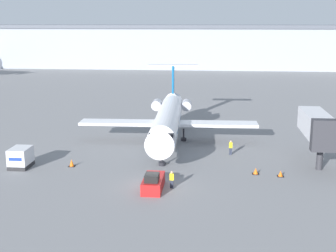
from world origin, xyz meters
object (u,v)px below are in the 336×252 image
jet_bridge (318,127)px  pushback_tug (153,182)px  airplane_main (168,119)px  traffic_cone_left (72,163)px  worker_near_tug (172,179)px  traffic_cone_right (256,171)px  luggage_cart (21,158)px  worker_by_wing (231,147)px  traffic_cone_mid (281,174)px

jet_bridge → pushback_tug: bearing=-150.6°
airplane_main → traffic_cone_left: (-9.83, -11.76, -2.91)m
pushback_tug → worker_near_tug: bearing=16.5°
pushback_tug → traffic_cone_right: pushback_tug is taller
traffic_cone_left → worker_near_tug: bearing=-26.3°
luggage_cart → worker_near_tug: 18.19m
worker_by_wing → jet_bridge: jet_bridge is taller
luggage_cart → worker_by_wing: 24.81m
luggage_cart → traffic_cone_right: luggage_cart is taller
airplane_main → traffic_cone_mid: bearing=-44.5°
jet_bridge → worker_by_wing: bearing=162.0°
traffic_cone_right → jet_bridge: jet_bridge is taller
traffic_cone_left → jet_bridge: (27.67, 3.45, 4.06)m
worker_by_wing → jet_bridge: 10.67m
pushback_tug → worker_near_tug: (1.77, 0.53, 0.20)m
worker_by_wing → traffic_cone_left: bearing=-160.0°
jet_bridge → luggage_cart: bearing=-172.5°
pushback_tug → traffic_cone_left: bearing=147.7°
pushback_tug → traffic_cone_left: size_ratio=5.62×
pushback_tug → worker_by_wing: size_ratio=2.52×
worker_near_tug → traffic_cone_mid: worker_near_tug is taller
worker_near_tug → traffic_cone_right: bearing=30.9°
jet_bridge → traffic_cone_mid: bearing=-134.0°
worker_by_wing → traffic_cone_right: bearing=-71.5°
airplane_main → traffic_cone_left: 15.60m
worker_by_wing → traffic_cone_mid: worker_by_wing is taller
luggage_cart → traffic_cone_mid: luggage_cart is taller
traffic_cone_left → traffic_cone_mid: size_ratio=1.16×
luggage_cart → traffic_cone_mid: size_ratio=4.21×
worker_near_tug → airplane_main: bearing=96.8°
worker_by_wing → traffic_cone_right: size_ratio=2.47×
worker_by_wing → pushback_tug: bearing=-121.4°
airplane_main → traffic_cone_left: airplane_main is taller
traffic_cone_left → jet_bridge: size_ratio=0.08×
worker_near_tug → traffic_cone_mid: bearing=22.4°
pushback_tug → traffic_cone_left: pushback_tug is taller
pushback_tug → traffic_cone_mid: 13.94m
luggage_cart → traffic_cone_left: luggage_cart is taller
luggage_cart → traffic_cone_right: (26.11, 0.15, -0.80)m
traffic_cone_right → jet_bridge: (7.14, 4.19, 4.11)m
traffic_cone_left → airplane_main: bearing=50.1°
traffic_cone_left → jet_bridge: 28.18m
worker_by_wing → traffic_cone_mid: (5.01, -7.86, -0.65)m
airplane_main → jet_bridge: airplane_main is taller
luggage_cart → worker_by_wing: size_ratio=1.63×
pushback_tug → luggage_cart: 16.66m
pushback_tug → worker_by_wing: (7.94, 12.99, 0.24)m
pushback_tug → airplane_main: bearing=91.0°
traffic_cone_right → worker_near_tug: bearing=-149.1°
traffic_cone_mid → jet_bridge: 7.78m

